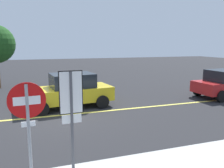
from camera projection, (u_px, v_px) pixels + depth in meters
name	position (u px, v px, depth m)	size (l,w,h in m)	color
ground_plane	(61.00, 115.00, 10.16)	(80.00, 80.00, 0.00)	#262628
lane_marking_centre	(124.00, 109.00, 11.11)	(28.00, 0.16, 0.01)	#E0D14C
stop_sign	(28.00, 118.00, 4.77)	(0.76, 0.07, 2.34)	gray
speed_limit_sign	(71.00, 104.00, 5.22)	(0.54, 0.06, 2.52)	#4C4C51
car_yellow_behind_van	(70.00, 91.00, 11.39)	(4.40, 2.38, 1.67)	gold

